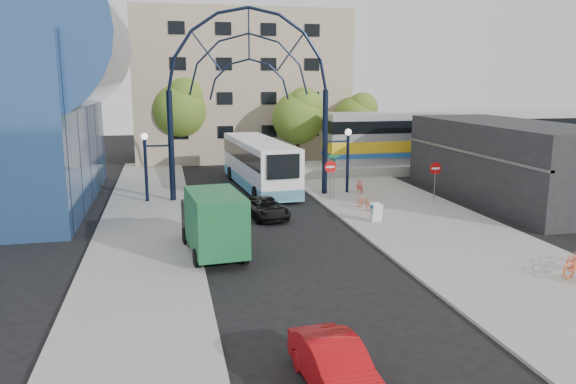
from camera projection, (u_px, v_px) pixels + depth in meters
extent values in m
plane|color=black|center=(302.00, 266.00, 23.39)|extent=(120.00, 120.00, 0.00)
cube|color=gray|center=(434.00, 229.00, 28.89)|extent=(8.00, 56.00, 0.12)
cube|color=gray|center=(145.00, 236.00, 27.75)|extent=(5.00, 50.00, 0.12)
cylinder|color=black|center=(171.00, 147.00, 35.05)|extent=(0.36, 0.36, 7.00)
cylinder|color=black|center=(325.00, 143.00, 37.16)|extent=(0.36, 0.36, 7.00)
cylinder|color=black|center=(146.00, 172.00, 35.01)|extent=(0.20, 0.20, 4.00)
cylinder|color=black|center=(348.00, 165.00, 37.79)|extent=(0.20, 0.20, 4.00)
sphere|color=white|center=(144.00, 136.00, 34.58)|extent=(0.44, 0.44, 0.44)
sphere|color=white|center=(348.00, 132.00, 37.35)|extent=(0.44, 0.44, 0.44)
cylinder|color=slate|center=(330.00, 182.00, 35.65)|extent=(0.06, 0.06, 2.20)
cylinder|color=red|center=(330.00, 167.00, 35.45)|extent=(0.80, 0.04, 0.80)
cube|color=white|center=(331.00, 167.00, 35.42)|extent=(0.55, 0.02, 0.12)
cylinder|color=slate|center=(435.00, 184.00, 35.03)|extent=(0.06, 0.06, 2.20)
cylinder|color=red|center=(435.00, 168.00, 34.84)|extent=(0.76, 0.04, 0.76)
cube|color=white|center=(436.00, 168.00, 34.81)|extent=(0.55, 0.02, 0.12)
cylinder|color=slate|center=(334.00, 176.00, 36.25)|extent=(0.05, 0.05, 2.80)
cube|color=#146626|center=(334.00, 156.00, 35.99)|extent=(0.70, 0.03, 0.18)
cube|color=#146626|center=(334.00, 160.00, 36.04)|extent=(0.03, 0.70, 0.18)
cube|color=white|center=(378.00, 213.00, 29.99)|extent=(0.55, 0.26, 0.99)
cube|color=white|center=(375.00, 212.00, 30.33)|extent=(0.55, 0.26, 0.99)
cube|color=#1E59A5|center=(377.00, 206.00, 30.10)|extent=(0.55, 0.42, 0.14)
cylinder|color=#2A4C82|center=(46.00, 39.00, 33.26)|extent=(9.00, 16.00, 9.00)
cube|color=black|center=(508.00, 161.00, 35.83)|extent=(6.00, 16.00, 5.00)
cube|color=tan|center=(238.00, 86.00, 55.95)|extent=(20.00, 12.00, 14.00)
cube|color=gray|center=(465.00, 165.00, 48.58)|extent=(32.00, 5.00, 0.80)
cube|color=#B7B7BC|center=(467.00, 136.00, 48.09)|extent=(25.00, 3.00, 4.20)
cube|color=gold|center=(467.00, 143.00, 48.20)|extent=(25.10, 3.05, 0.90)
cube|color=black|center=(468.00, 124.00, 47.89)|extent=(25.05, 3.05, 1.00)
cube|color=#1E59A5|center=(466.00, 151.00, 48.34)|extent=(25.10, 3.05, 0.35)
cylinder|color=#382314|center=(298.00, 154.00, 49.30)|extent=(0.36, 0.36, 2.52)
sphere|color=#456E1D|center=(298.00, 118.00, 48.69)|extent=(4.48, 4.48, 4.48)
sphere|color=#456E1D|center=(304.00, 105.00, 48.29)|extent=(3.08, 3.08, 3.08)
cylinder|color=#382314|center=(181.00, 149.00, 50.99)|extent=(0.36, 0.36, 2.88)
sphere|color=#456E1D|center=(179.00, 110.00, 50.30)|extent=(5.12, 5.12, 5.12)
sphere|color=#456E1D|center=(185.00, 96.00, 49.87)|extent=(3.52, 3.52, 3.52)
cylinder|color=#382314|center=(355.00, 150.00, 52.49)|extent=(0.36, 0.36, 2.34)
sphere|color=#456E1D|center=(356.00, 119.00, 51.93)|extent=(4.16, 4.16, 4.16)
sphere|color=#456E1D|center=(362.00, 108.00, 51.54)|extent=(2.86, 2.86, 2.86)
cube|color=white|center=(259.00, 162.00, 39.91)|extent=(3.65, 12.55, 3.12)
cube|color=#5EB5D3|center=(259.00, 180.00, 40.16)|extent=(3.68, 12.55, 0.75)
cube|color=black|center=(259.00, 153.00, 39.78)|extent=(3.68, 12.30, 0.97)
cube|color=black|center=(283.00, 167.00, 33.90)|extent=(2.04, 0.30, 1.51)
cube|color=black|center=(241.00, 154.00, 45.70)|extent=(2.59, 0.38, 1.72)
cylinder|color=black|center=(231.00, 173.00, 43.41)|extent=(0.38, 1.05, 1.03)
cylinder|color=black|center=(264.00, 172.00, 44.16)|extent=(0.38, 1.05, 1.03)
cylinder|color=black|center=(256.00, 194.00, 35.50)|extent=(0.38, 1.05, 1.03)
cylinder|color=black|center=(296.00, 192.00, 36.25)|extent=(0.38, 1.05, 1.03)
cube|color=black|center=(206.00, 222.00, 26.67)|extent=(2.22, 2.30, 1.94)
cube|color=black|center=(202.00, 209.00, 27.58)|extent=(1.77, 0.25, 0.88)
cube|color=#195F32|center=(216.00, 221.00, 24.06)|extent=(2.49, 4.24, 2.47)
cylinder|color=black|center=(185.00, 237.00, 26.23)|extent=(0.31, 0.87, 0.85)
cylinder|color=black|center=(228.00, 233.00, 26.84)|extent=(0.31, 0.87, 0.85)
cylinder|color=black|center=(197.00, 259.00, 23.02)|extent=(0.31, 0.87, 0.85)
cylinder|color=black|center=(245.00, 254.00, 23.62)|extent=(0.31, 0.87, 0.85)
imported|color=black|center=(266.00, 208.00, 31.49)|extent=(2.39, 4.30, 1.14)
imported|color=#A90A0F|center=(336.00, 367.00, 13.89)|extent=(1.67, 4.01, 1.29)
imported|color=#E5592D|center=(364.00, 202.00, 33.14)|extent=(0.82, 1.71, 0.86)
imported|color=#E4472D|center=(360.00, 186.00, 37.93)|extent=(0.50, 1.51, 0.89)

